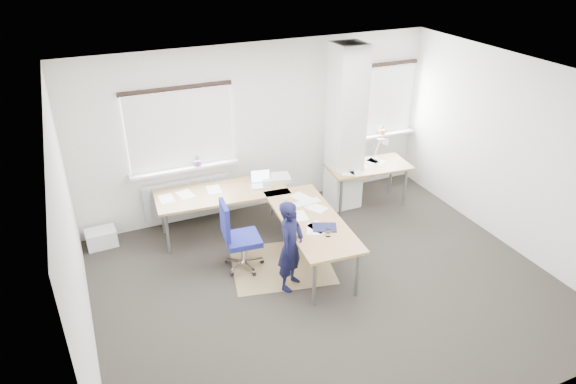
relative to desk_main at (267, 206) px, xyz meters
name	(u,v)px	position (x,y,z in m)	size (l,w,h in m)	color
ground	(327,285)	(0.38, -1.24, -0.69)	(6.00, 6.00, 0.00)	black
room_shell	(328,153)	(0.56, -0.78, 1.05)	(6.04, 5.04, 2.82)	beige
floor_mat	(282,265)	(-0.01, -0.56, -0.69)	(1.40, 1.19, 0.01)	olive
white_crate	(101,238)	(-2.32, 1.01, -0.56)	(0.44, 0.31, 0.26)	white
desk_main	(267,206)	(0.00, 0.00, 0.00)	(2.41, 2.78, 0.96)	#9D7D43
desk_side	(368,167)	(2.08, 0.57, -0.01)	(1.46, 0.83, 1.22)	#9D7D43
task_chair	(240,250)	(-0.56, -0.38, -0.39)	(0.58, 0.58, 1.07)	navy
person	(291,246)	(-0.08, -1.04, -0.05)	(0.47, 0.31, 1.28)	black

